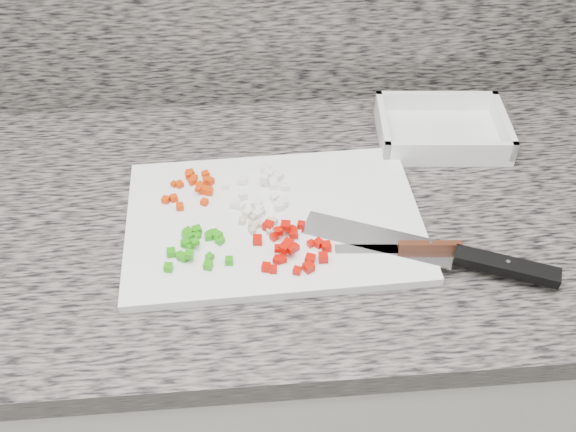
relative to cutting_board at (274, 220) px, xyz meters
name	(u,v)px	position (x,y,z in m)	size (l,w,h in m)	color
cabinet	(239,371)	(-0.08, 0.04, -0.48)	(3.92, 0.62, 0.86)	silver
countertop	(225,218)	(-0.08, 0.04, -0.03)	(3.96, 0.64, 0.04)	#67615B
cutting_board	(274,220)	(0.00, 0.00, 0.00)	(0.45, 0.30, 0.01)	white
carrot_pile	(194,186)	(-0.12, 0.08, 0.01)	(0.08, 0.09, 0.02)	red
onion_pile	(264,191)	(-0.01, 0.05, 0.01)	(0.11, 0.12, 0.02)	white
green_pepper_pile	(196,245)	(-0.12, -0.06, 0.01)	(0.10, 0.09, 0.02)	#24910D
red_pepper_pile	(292,246)	(0.02, -0.07, 0.02)	(0.11, 0.11, 0.02)	#C30B02
garlic_pile	(259,222)	(-0.02, -0.01, 0.01)	(0.06, 0.05, 0.01)	beige
chef_knife	(461,257)	(0.26, -0.11, 0.01)	(0.35, 0.18, 0.02)	white
paring_knife	(414,247)	(0.20, -0.09, 0.01)	(0.18, 0.03, 0.02)	white
tray	(441,131)	(0.31, 0.19, 0.01)	(0.24, 0.18, 0.05)	white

